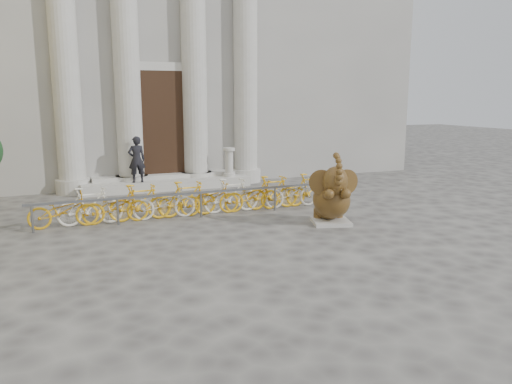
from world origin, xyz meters
name	(u,v)px	position (x,y,z in m)	size (l,w,h in m)	color
ground	(273,271)	(0.00, 0.00, 0.00)	(80.00, 80.00, 0.00)	#474442
classical_building	(136,35)	(0.00, 14.93, 5.98)	(22.00, 10.70, 12.00)	gray
entrance_steps	(168,184)	(0.00, 9.40, 0.18)	(6.00, 1.20, 0.36)	#A8A59E
elephant_statue	(332,198)	(2.88, 2.71, 0.69)	(1.26, 1.51, 1.91)	#A8A59E
bike_rack	(198,198)	(-0.09, 4.96, 0.50)	(8.94, 0.53, 1.00)	slate
pedestrian	(137,159)	(-1.11, 9.05, 1.16)	(0.58, 0.38, 1.60)	black
balustrade_post	(229,163)	(2.26, 9.10, 0.85)	(0.44, 0.44, 1.07)	#A8A59E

